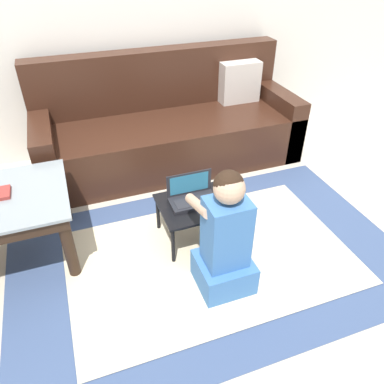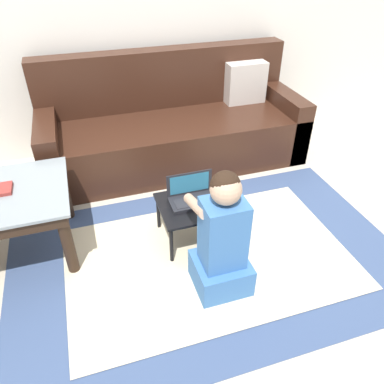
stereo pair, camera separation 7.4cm
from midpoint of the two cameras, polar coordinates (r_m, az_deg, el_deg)
ground_plane at (r=2.61m, az=-1.28°, el=-6.43°), size 16.00×16.00×0.00m
wall_back at (r=3.42m, az=-10.60°, el=26.59°), size 9.00×0.06×2.50m
area_rug at (r=2.44m, az=1.87°, el=-9.95°), size 2.47×1.54×0.01m
couch at (r=3.33m, az=-4.15°, el=9.70°), size 2.20×0.82×0.91m
laptop_desk at (r=2.43m, az=0.08°, el=-2.30°), size 0.51×0.39×0.29m
laptop at (r=2.41m, az=-0.83°, el=-0.75°), size 0.30×0.17×0.18m
computer_mouse at (r=2.45m, az=4.20°, el=-0.50°), size 0.06×0.11×0.04m
person_seated at (r=2.07m, az=4.04°, el=-7.37°), size 0.31×0.44×0.78m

